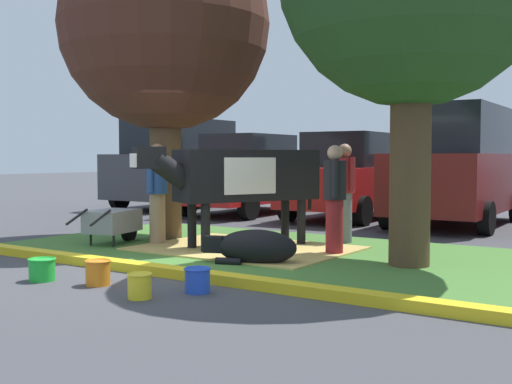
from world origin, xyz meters
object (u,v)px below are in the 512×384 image
object	(u,v)px
person_handler	(344,190)
bucket_yellow	(140,285)
sedan_red	(249,175)
cow_holstein	(242,176)
bucket_blue	(197,280)
bucket_green	(42,269)
suv_black	(457,166)
bucket_orange	(98,272)
wheelbarrow	(113,222)
calf_lying	(254,247)
shade_tree_left	(165,27)
person_visitor_far	(335,197)
suv_dark_grey	(180,163)
sedan_silver	(351,177)
person_visitor_near	(157,191)

from	to	relation	value
person_handler	bucket_yellow	world-z (taller)	person_handler
sedan_red	person_handler	bearing A→B (deg)	-39.80
cow_holstein	bucket_blue	world-z (taller)	cow_holstein
bucket_yellow	bucket_green	bearing A→B (deg)	178.31
cow_holstein	suv_black	size ratio (longest dim) A/B	0.63
bucket_orange	wheelbarrow	bearing A→B (deg)	133.42
calf_lying	bucket_blue	world-z (taller)	calf_lying
bucket_orange	person_handler	bearing A→B (deg)	80.37
bucket_blue	bucket_green	bearing A→B (deg)	-165.11
person_handler	wheelbarrow	xyz separation A→B (m)	(-3.11, -2.27, -0.52)
wheelbarrow	person_handler	bearing A→B (deg)	36.06
bucket_blue	shade_tree_left	bearing A→B (deg)	136.05
person_visitor_far	suv_dark_grey	size ratio (longest dim) A/B	0.35
bucket_yellow	bucket_blue	xyz separation A→B (m)	(0.31, 0.56, 0.00)
bucket_blue	sedan_silver	xyz separation A→B (m)	(-2.22, 8.47, 0.84)
cow_holstein	sedan_silver	xyz separation A→B (m)	(-0.74, 5.53, -0.17)
bucket_blue	person_visitor_near	bearing A→B (deg)	139.06
bucket_green	suv_dark_grey	world-z (taller)	suv_dark_grey
shade_tree_left	wheelbarrow	distance (m)	3.50
person_visitor_far	suv_dark_grey	xyz separation A→B (m)	(-7.74, 5.57, 0.39)
wheelbarrow	bucket_yellow	bearing A→B (deg)	-39.99
bucket_orange	suv_black	xyz separation A→B (m)	(1.51, 8.65, 1.12)
bucket_orange	cow_holstein	bearing A→B (deg)	94.98
shade_tree_left	bucket_yellow	bearing A→B (deg)	-51.44
cow_holstein	person_visitor_far	world-z (taller)	person_visitor_far
shade_tree_left	person_visitor_far	bearing A→B (deg)	-0.65
cow_holstein	suv_black	bearing A→B (deg)	71.60
bucket_green	sedan_silver	distance (m)	9.03
sedan_red	bucket_blue	bearing A→B (deg)	-58.94
person_visitor_far	bucket_blue	bearing A→B (deg)	-91.17
shade_tree_left	suv_dark_grey	size ratio (longest dim) A/B	1.20
person_handler	person_visitor_near	xyz separation A→B (m)	(-2.46, -1.91, 0.00)
bucket_blue	sedan_red	distance (m)	9.55
person_visitor_near	person_visitor_far	distance (m)	2.99
wheelbarrow	bucket_yellow	size ratio (longest dim) A/B	6.01
wheelbarrow	bucket_yellow	distance (m)	4.18
calf_lying	shade_tree_left	bearing A→B (deg)	154.31
calf_lying	person_handler	distance (m)	2.66
person_visitor_near	bucket_blue	distance (m)	3.85
cow_holstein	bucket_orange	xyz separation A→B (m)	(0.28, -3.26, -1.00)
bucket_orange	bucket_blue	xyz separation A→B (m)	(1.19, 0.33, -0.01)
person_handler	sedan_silver	size ratio (longest dim) A/B	0.38
person_visitor_near	bucket_green	distance (m)	3.22
shade_tree_left	person_handler	size ratio (longest dim) A/B	3.33
bucket_green	calf_lying	bearing A→B (deg)	58.01
cow_holstein	person_visitor_near	size ratio (longest dim) A/B	1.75
sedan_silver	person_visitor_far	bearing A→B (deg)	-66.90
person_visitor_near	calf_lying	bearing A→B (deg)	-15.58
sedan_red	sedan_silver	distance (m)	2.71
person_handler	person_visitor_far	bearing A→B (deg)	-70.10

